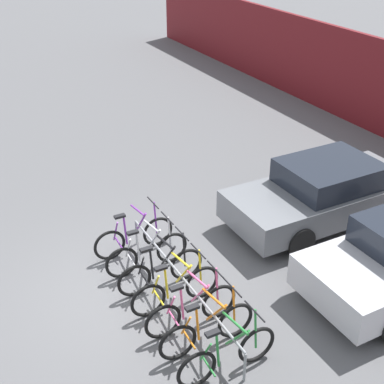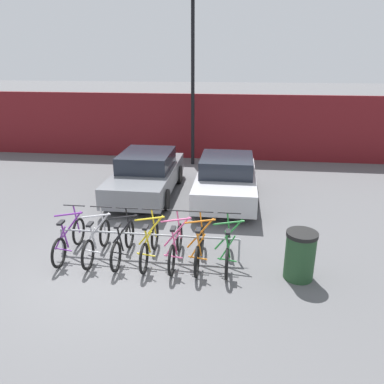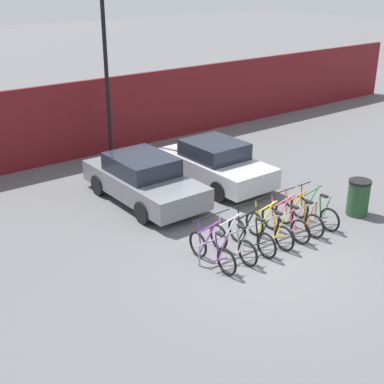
% 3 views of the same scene
% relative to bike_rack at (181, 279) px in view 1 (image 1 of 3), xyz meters
% --- Properties ---
extents(ground_plane, '(120.00, 120.00, 0.00)m').
position_rel_bike_rack_xyz_m(ground_plane, '(-0.71, -0.68, -0.49)').
color(ground_plane, '#59595B').
extents(bike_rack, '(4.14, 0.04, 0.57)m').
position_rel_bike_rack_xyz_m(bike_rack, '(0.00, 0.00, 0.00)').
color(bike_rack, gray).
rests_on(bike_rack, ground).
extents(bicycle_purple, '(0.68, 1.71, 1.05)m').
position_rel_bike_rack_xyz_m(bicycle_purple, '(-1.80, -0.15, -0.11)').
color(bicycle_purple, black).
rests_on(bicycle_purple, ground).
extents(bicycle_silver, '(0.68, 1.71, 1.05)m').
position_rel_bike_rack_xyz_m(bicycle_silver, '(-1.15, -0.15, -0.11)').
color(bicycle_silver, black).
rests_on(bicycle_silver, ground).
extents(bicycle_black, '(0.68, 1.71, 1.05)m').
position_rel_bike_rack_xyz_m(bicycle_black, '(-0.54, -0.15, -0.11)').
color(bicycle_black, black).
rests_on(bicycle_black, ground).
extents(bicycle_yellow, '(0.68, 1.71, 1.05)m').
position_rel_bike_rack_xyz_m(bicycle_yellow, '(0.07, -0.15, -0.11)').
color(bicycle_yellow, black).
rests_on(bicycle_yellow, ground).
extents(bicycle_pink, '(0.68, 1.71, 1.05)m').
position_rel_bike_rack_xyz_m(bicycle_pink, '(0.66, -0.15, -0.11)').
color(bicycle_pink, black).
rests_on(bicycle_pink, ground).
extents(bicycle_orange, '(0.68, 1.71, 1.05)m').
position_rel_bike_rack_xyz_m(bicycle_orange, '(1.19, -0.15, -0.11)').
color(bicycle_orange, black).
rests_on(bicycle_orange, ground).
extents(bicycle_green, '(0.68, 1.71, 1.05)m').
position_rel_bike_rack_xyz_m(bicycle_green, '(1.80, -0.15, -0.11)').
color(bicycle_green, black).
rests_on(bicycle_green, ground).
extents(car_grey, '(1.91, 4.35, 1.40)m').
position_rel_bike_rack_xyz_m(car_grey, '(-0.99, 4.02, 0.20)').
color(car_grey, slate).
rests_on(car_grey, ground).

